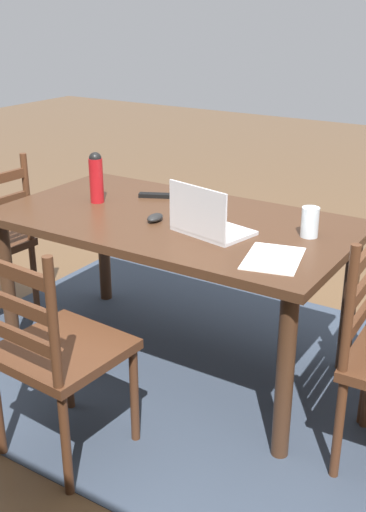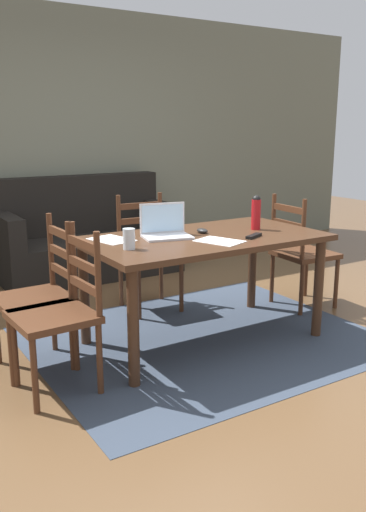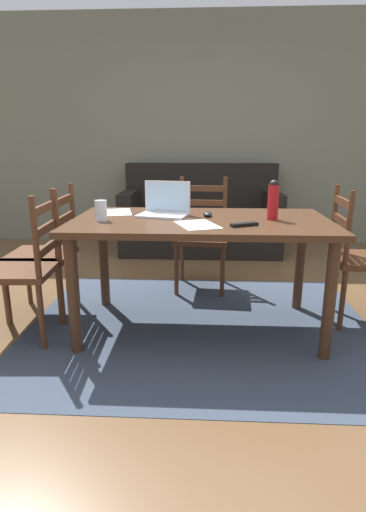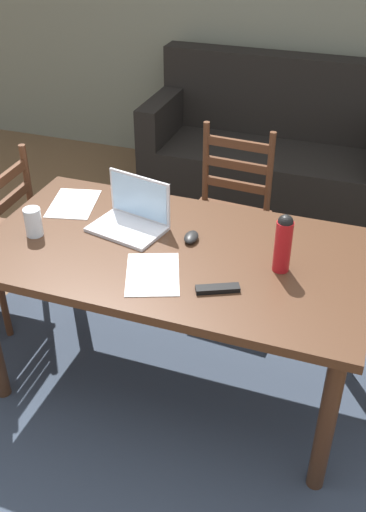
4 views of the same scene
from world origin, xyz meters
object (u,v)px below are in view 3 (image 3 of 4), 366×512
water_bottle (273,199)px  chair_far_head (202,236)px  drinking_glass (101,211)px  computer_mouse (208,214)px  laptop (165,207)px  chair_left_near (25,269)px  couch (201,220)px  tv_remote (244,225)px  chair_left_far (46,254)px  dining_table (201,233)px  chair_right_far (361,258)px

water_bottle → chair_far_head: bearing=118.8°
drinking_glass → computer_mouse: 0.69m
laptop → water_bottle: (0.70, -0.11, 0.07)m
chair_far_head → computer_mouse: bearing=-86.8°
chair_left_near → water_bottle: water_bottle is taller
couch → tv_remote: (0.28, -2.36, 0.42)m
chair_left_far → computer_mouse: bearing=-4.7°
dining_table → computer_mouse: size_ratio=16.54×
chair_left_far → tv_remote: size_ratio=5.59×
chair_far_head → tv_remote: bearing=-76.3°
chair_left_far → drinking_glass: bearing=-29.7°
chair_right_far → laptop: size_ratio=2.64×
water_bottle → computer_mouse: 0.44m
computer_mouse → dining_table: bearing=-120.6°
water_bottle → computer_mouse: (-0.41, 0.09, -0.11)m
dining_table → tv_remote: 0.36m
couch → chair_far_head: bearing=-89.0°
drinking_glass → chair_left_far: bearing=150.3°
laptop → computer_mouse: size_ratio=3.60×
dining_table → water_bottle: water_bottle is taller
chair_left_far → drinking_glass: (0.49, -0.28, 0.36)m
water_bottle → dining_table: bearing=-179.7°
water_bottle → computer_mouse: bearing=168.1°
water_bottle → chair_right_far: bearing=15.5°
chair_left_near → drinking_glass: chair_left_near is taller
chair_far_head → computer_mouse: (0.04, -0.74, 0.32)m
couch → drinking_glass: size_ratio=13.93×
drinking_glass → chair_left_near: bearing=-170.3°
water_bottle → laptop: bearing=170.7°
chair_right_far → laptop: bearing=-177.1°
chair_right_far → water_bottle: 0.81m
dining_table → tv_remote: tv_remote is taller
chair_left_far → couch: size_ratio=0.53×
chair_left_far → computer_mouse: size_ratio=9.50×
chair_left_far → tv_remote: 1.47m
chair_left_near → tv_remote: bearing=-1.8°
chair_left_near → laptop: laptop is taller
laptop → water_bottle: 0.71m
dining_table → chair_left_far: bearing=170.6°
chair_left_far → chair_right_far: bearing=0.0°
dining_table → water_bottle: (0.46, 0.00, 0.22)m
chair_far_head → laptop: 0.83m
chair_far_head → chair_left_far: size_ratio=1.00×
dining_table → chair_right_far: bearing=9.4°
chair_right_far → drinking_glass: bearing=-170.8°
chair_left_far → water_bottle: (1.57, -0.18, 0.43)m
chair_left_far → laptop: laptop is taller
couch → laptop: size_ratio=4.99×
laptop → tv_remote: size_ratio=2.12×
chair_left_near → laptop: 0.99m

